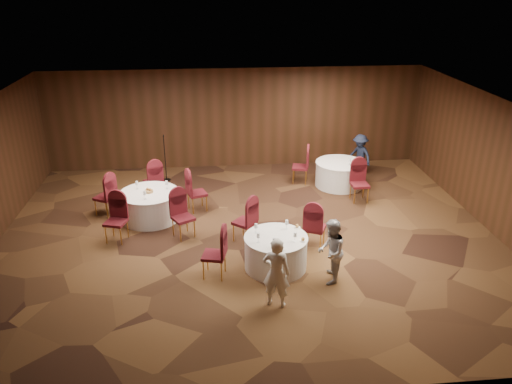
{
  "coord_description": "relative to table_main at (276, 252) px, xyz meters",
  "views": [
    {
      "loc": [
        -0.86,
        -10.62,
        5.86
      ],
      "look_at": [
        0.2,
        0.2,
        1.1
      ],
      "focal_mm": 35.0,
      "sensor_mm": 36.0,
      "label": 1
    }
  ],
  "objects": [
    {
      "name": "woman_b",
      "position": [
        1.04,
        -0.63,
        0.32
      ],
      "size": [
        0.7,
        0.8,
        1.39
      ],
      "primitive_type": "imported",
      "rotation": [
        0.0,
        0.0,
        4.42
      ],
      "color": "#A7A6AB",
      "rests_on": "ground"
    },
    {
      "name": "man_c",
      "position": [
        3.34,
        5.15,
        0.29
      ],
      "size": [
        0.88,
        0.99,
        1.33
      ],
      "primitive_type": "imported",
      "rotation": [
        0.0,
        0.0,
        5.28
      ],
      "color": "black",
      "rests_on": "ground"
    },
    {
      "name": "table_left",
      "position": [
        -2.92,
        2.67,
        -0.0
      ],
      "size": [
        1.53,
        1.53,
        0.74
      ],
      "color": "silver",
      "rests_on": "ground"
    },
    {
      "name": "mic_stand",
      "position": [
        -2.69,
        5.3,
        0.03
      ],
      "size": [
        0.24,
        0.24,
        1.45
      ],
      "color": "black",
      "rests_on": "ground"
    },
    {
      "name": "table_main",
      "position": [
        0.0,
        0.0,
        0.0
      ],
      "size": [
        1.37,
        1.37,
        0.74
      ],
      "color": "silver",
      "rests_on": "ground"
    },
    {
      "name": "chairs_left",
      "position": [
        -2.88,
        2.64,
        0.12
      ],
      "size": [
        3.09,
        3.11,
        1.0
      ],
      "color": "#3E0C0D",
      "rests_on": "ground"
    },
    {
      "name": "woman_a",
      "position": [
        -0.17,
        -1.34,
        0.35
      ],
      "size": [
        0.62,
        0.51,
        1.45
      ],
      "primitive_type": "imported",
      "rotation": [
        0.0,
        0.0,
        2.79
      ],
      "color": "silver",
      "rests_on": "ground"
    },
    {
      "name": "chairs_right",
      "position": [
        2.09,
        3.98,
        0.12
      ],
      "size": [
        1.99,
        2.11,
        1.0
      ],
      "color": "#3E0C0D",
      "rests_on": "ground"
    },
    {
      "name": "table_right",
      "position": [
        2.52,
        4.37,
        -0.0
      ],
      "size": [
        1.46,
        1.46,
        0.74
      ],
      "color": "silver",
      "rests_on": "ground"
    },
    {
      "name": "chairs_main",
      "position": [
        -0.3,
        0.62,
        0.12
      ],
      "size": [
        3.0,
        2.13,
        1.0
      ],
      "color": "#3E0C0D",
      "rests_on": "ground"
    },
    {
      "name": "tabletop_right",
      "position": [
        2.73,
        4.12,
        0.52
      ],
      "size": [
        0.08,
        0.08,
        0.22
      ],
      "color": "silver",
      "rests_on": "table_right"
    },
    {
      "name": "tabletop_main",
      "position": [
        0.13,
        -0.08,
        0.47
      ],
      "size": [
        1.06,
        1.06,
        0.22
      ],
      "color": "silver",
      "rests_on": "table_main"
    },
    {
      "name": "ground",
      "position": [
        -0.47,
        1.4,
        -0.38
      ],
      "size": [
        12.0,
        12.0,
        0.0
      ],
      "primitive_type": "plane",
      "color": "black",
      "rests_on": "ground"
    },
    {
      "name": "tabletop_left",
      "position": [
        -2.91,
        2.67,
        0.45
      ],
      "size": [
        0.84,
        0.73,
        0.22
      ],
      "color": "silver",
      "rests_on": "table_left"
    },
    {
      "name": "room_shell",
      "position": [
        -0.47,
        1.4,
        1.59
      ],
      "size": [
        12.0,
        12.0,
        12.0
      ],
      "color": "silver",
      "rests_on": "ground"
    }
  ]
}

